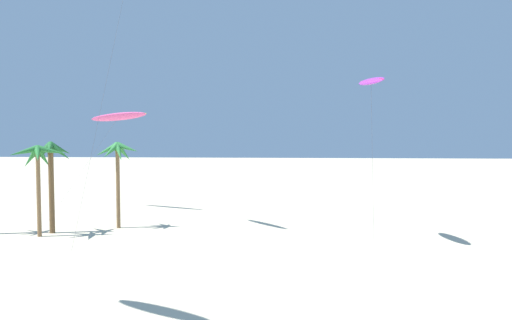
{
  "coord_description": "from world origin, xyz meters",
  "views": [
    {
      "loc": [
        3.61,
        1.94,
        8.91
      ],
      "look_at": [
        2.34,
        24.48,
        7.47
      ],
      "focal_mm": 39.19,
      "sensor_mm": 36.0,
      "label": 1
    }
  ],
  "objects": [
    {
      "name": "flying_kite_3",
      "position": [
        -14.1,
        59.6,
        9.72
      ],
      "size": [
        7.57,
        11.06,
        10.5
      ],
      "color": "#EA5193",
      "rests_on": "ground"
    },
    {
      "name": "palm_tree_3",
      "position": [
        -10.96,
        48.82,
        6.17
      ],
      "size": [
        3.78,
        3.59,
        7.43
      ],
      "color": "olive",
      "rests_on": "ground"
    },
    {
      "name": "flying_kite_6",
      "position": [
        9.83,
        44.19,
        12.12
      ],
      "size": [
        2.06,
        5.34,
        12.59
      ],
      "color": "purple",
      "rests_on": "ground"
    },
    {
      "name": "palm_tree_2",
      "position": [
        -16.02,
        44.76,
        5.99
      ],
      "size": [
        4.04,
        3.95,
        7.3
      ],
      "color": "olive",
      "rests_on": "ground"
    },
    {
      "name": "palm_tree_1",
      "position": [
        -15.63,
        46.27,
        5.92
      ],
      "size": [
        3.54,
        3.68,
        7.53
      ],
      "color": "brown",
      "rests_on": "ground"
    }
  ]
}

